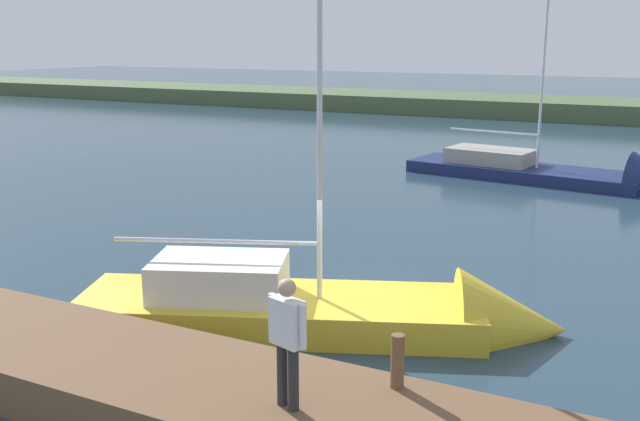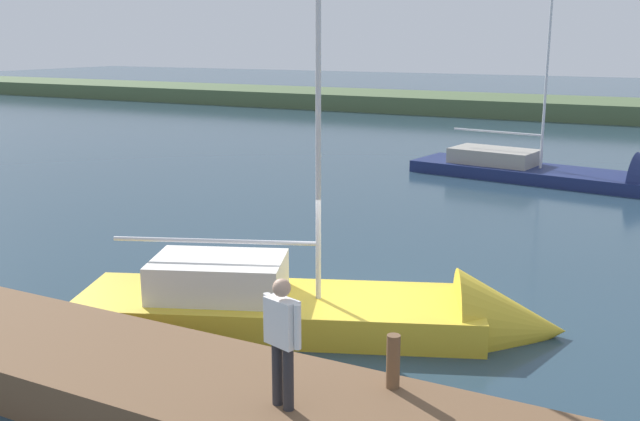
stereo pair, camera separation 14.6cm
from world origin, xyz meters
name	(u,v)px [view 2 (the right image)]	position (x,y,z in m)	size (l,w,h in m)	color
ground_plane	(363,328)	(0.00, 0.00, 0.00)	(200.00, 200.00, 0.00)	#263D4C
far_shoreline	(616,119)	(0.00, -41.71, 0.00)	(180.00, 8.00, 2.40)	#4C603D
dock_pier	(238,407)	(0.00, 4.22, 0.35)	(19.38, 2.56, 0.71)	brown
mooring_post_near	(393,361)	(-1.94, 3.32, 1.09)	(0.19, 0.19, 0.76)	brown
sailboat_outer_mooring	(581,181)	(-1.48, -16.52, 0.14)	(11.14, 4.26, 12.74)	navy
sailboat_inner_slip	(349,318)	(0.20, 0.20, 0.23)	(9.29, 5.47, 11.05)	gold
person_on_dock	(282,334)	(-0.89, 4.48, 1.72)	(0.63, 0.35, 1.74)	#28282D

